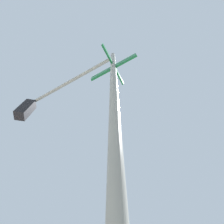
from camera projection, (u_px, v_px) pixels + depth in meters
traffic_signal_near at (61, 100)px, 3.46m from camera, size 2.39×2.94×6.34m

